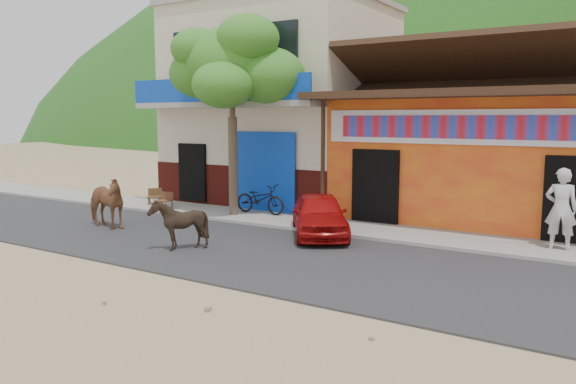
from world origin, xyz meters
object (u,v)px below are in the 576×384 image
at_px(tree, 232,117).
at_px(cow_dark, 179,224).
at_px(pedestrian, 561,209).
at_px(scooter, 260,199).
at_px(cafe_chair_left, 164,193).
at_px(cow_tan, 104,202).
at_px(cafe_chair_right, 154,190).
at_px(red_car, 319,215).

distance_m(tree, cow_dark, 5.07).
height_order(cow_dark, pedestrian, pedestrian).
relative_size(scooter, cafe_chair_left, 1.79).
distance_m(cow_tan, pedestrian, 11.69).
relative_size(cow_tan, cow_dark, 1.41).
bearing_deg(cafe_chair_right, red_car, -49.44).
xyz_separation_m(tree, pedestrian, (9.10, 0.33, -2.07)).
bearing_deg(pedestrian, cafe_chair_right, -5.39).
distance_m(tree, cafe_chair_left, 3.70).
distance_m(cow_dark, red_car, 3.69).
height_order(tree, scooter, tree).
xyz_separation_m(tree, scooter, (0.60, 0.57, -2.54)).
relative_size(red_car, pedestrian, 1.76).
bearing_deg(cow_tan, pedestrian, -67.56).
height_order(cow_tan, cafe_chair_right, cow_tan).
bearing_deg(cow_tan, tree, -27.18).
xyz_separation_m(scooter, cafe_chair_left, (-3.30, -0.83, 0.03)).
bearing_deg(scooter, pedestrian, -91.53).
bearing_deg(pedestrian, tree, -3.77).
distance_m(cow_tan, scooter, 4.65).
bearing_deg(cow_dark, pedestrian, 109.90).
xyz_separation_m(red_car, cafe_chair_right, (-7.25, 1.24, 0.02)).
bearing_deg(tree, cow_tan, -121.69).
xyz_separation_m(cow_dark, scooter, (-1.01, 4.69, -0.06)).
bearing_deg(red_car, cafe_chair_left, 138.83).
xyz_separation_m(tree, cow_dark, (1.61, -4.12, -2.47)).
distance_m(cow_dark, cafe_chair_left, 5.79).
xyz_separation_m(red_car, pedestrian, (5.50, 1.34, 0.45)).
xyz_separation_m(cow_tan, cafe_chair_right, (-1.63, 3.49, -0.14)).
bearing_deg(cafe_chair_left, red_car, -18.42).
bearing_deg(red_car, cow_tan, 167.50).
distance_m(tree, pedestrian, 9.34).
relative_size(cow_dark, cafe_chair_right, 1.22).
height_order(pedestrian, cafe_chair_left, pedestrian).
bearing_deg(red_car, pedestrian, -20.65).
bearing_deg(cow_dark, tree, -169.44).
distance_m(cow_dark, scooter, 4.80).
distance_m(tree, scooter, 2.67).
height_order(scooter, pedestrian, pedestrian).
height_order(cafe_chair_left, cafe_chair_right, cafe_chair_right).
bearing_deg(red_car, scooter, 117.78).
xyz_separation_m(cow_dark, cafe_chair_left, (-4.32, 3.86, -0.03)).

